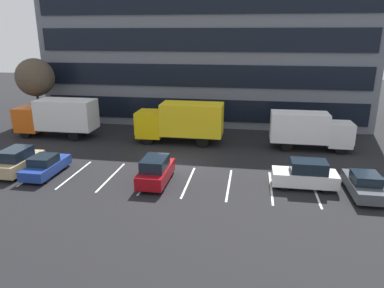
{
  "coord_description": "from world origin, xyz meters",
  "views": [
    {
      "loc": [
        5.4,
        -25.76,
        9.81
      ],
      "look_at": [
        0.94,
        1.08,
        1.4
      ],
      "focal_mm": 33.57,
      "sensor_mm": 36.0,
      "label": 1
    }
  ],
  "objects": [
    {
      "name": "box_truck_yellow_all",
      "position": [
        -0.86,
        5.82,
        2.11
      ],
      "size": [
        8.1,
        2.68,
        3.75
      ],
      "color": "yellow",
      "rests_on": "ground_plane"
    },
    {
      "name": "lot_markings",
      "position": [
        0.0,
        -3.23,
        0.0
      ],
      "size": [
        19.74,
        5.4,
        0.01
      ],
      "color": "silver",
      "rests_on": "ground_plane"
    },
    {
      "name": "sedan_charcoal",
      "position": [
        12.67,
        -3.51,
        0.72
      ],
      "size": [
        1.77,
        4.24,
        1.52
      ],
      "color": "#474C51",
      "rests_on": "ground_plane"
    },
    {
      "name": "box_truck_white",
      "position": [
        10.53,
        5.71,
        1.84
      ],
      "size": [
        7.04,
        2.33,
        3.26
      ],
      "color": "white",
      "rests_on": "ground_plane"
    },
    {
      "name": "office_building",
      "position": [
        0.0,
        17.95,
        7.2
      ],
      "size": [
        35.66,
        12.76,
        14.4
      ],
      "color": "slate",
      "rests_on": "ground_plane"
    },
    {
      "name": "ground_plane",
      "position": [
        0.0,
        0.0,
        0.0
      ],
      "size": [
        120.0,
        120.0,
        0.0
      ],
      "primitive_type": "plane",
      "color": "black"
    },
    {
      "name": "bare_tree",
      "position": [
        -17.0,
        8.89,
        5.39
      ],
      "size": [
        3.93,
        3.93,
        7.37
      ],
      "color": "#473323",
      "rests_on": "ground_plane"
    },
    {
      "name": "suv_white",
      "position": [
        9.18,
        -2.89,
        0.91
      ],
      "size": [
        4.17,
        1.77,
        1.88
      ],
      "color": "white",
      "rests_on": "ground_plane"
    },
    {
      "name": "sedan_navy",
      "position": [
        -8.94,
        -3.67,
        0.71
      ],
      "size": [
        1.76,
        4.22,
        1.51
      ],
      "color": "navy",
      "rests_on": "ground_plane"
    },
    {
      "name": "box_truck_orange",
      "position": [
        -13.22,
        5.86,
        2.09
      ],
      "size": [
        8.02,
        2.66,
        3.72
      ],
      "color": "#D85914",
      "rests_on": "ground_plane"
    },
    {
      "name": "suv_maroon",
      "position": [
        -0.74,
        -3.82,
        0.91
      ],
      "size": [
        1.77,
        4.17,
        1.88
      ],
      "color": "maroon",
      "rests_on": "ground_plane"
    },
    {
      "name": "suv_tan",
      "position": [
        -11.17,
        -3.55,
        0.91
      ],
      "size": [
        1.76,
        4.15,
        1.88
      ],
      "color": "tan",
      "rests_on": "ground_plane"
    }
  ]
}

